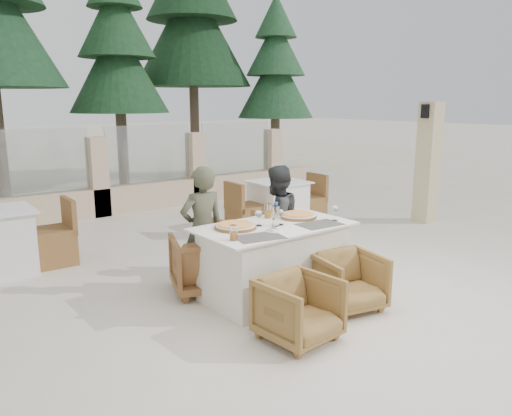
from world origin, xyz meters
TOP-DOWN VIEW (x-y plane):
  - ground at (0.00, 0.00)m, footprint 80.00×80.00m
  - perimeter_wall_far at (0.00, 4.80)m, footprint 10.00×0.34m
  - lantern_pillar at (4.20, 1.00)m, footprint 0.34×0.34m
  - pine_centre at (1.50, 7.20)m, footprint 2.20×2.20m
  - pine_mid_right at (3.80, 7.80)m, footprint 2.99×2.99m
  - pine_far_right at (5.50, 6.50)m, footprint 1.98×1.98m
  - dining_table at (0.03, 0.01)m, footprint 1.60×0.90m
  - placemat_near_left at (-0.37, -0.25)m, footprint 0.50×0.39m
  - placemat_near_right at (0.42, -0.25)m, footprint 0.47×0.34m
  - pizza_left at (-0.35, 0.15)m, footprint 0.51×0.51m
  - pizza_right at (0.45, 0.11)m, footprint 0.49×0.49m
  - water_bottle at (0.03, -0.02)m, footprint 0.09×0.09m
  - wine_glass_centre at (-0.11, 0.09)m, footprint 0.09×0.09m
  - wine_glass_near at (0.09, -0.02)m, footprint 0.09×0.09m
  - wine_glass_corner at (0.67, -0.23)m, footprint 0.08×0.08m
  - beer_glass_left at (-0.62, -0.19)m, footprint 0.09×0.09m
  - beer_glass_right at (0.19, 0.30)m, footprint 0.09×0.09m
  - olive_dish at (-0.13, -0.17)m, footprint 0.12×0.12m
  - armchair_far_left at (-0.46, 0.59)m, footprint 0.87×0.88m
  - armchair_far_right at (0.38, 0.87)m, footprint 0.77×0.79m
  - armchair_near_left at (-0.42, -0.87)m, footprint 0.64×0.66m
  - armchair_near_right at (0.41, -0.68)m, footprint 0.72×0.73m
  - diner_left at (-0.47, 0.59)m, footprint 0.52×0.36m
  - diner_right at (0.49, 0.51)m, footprint 0.73×0.63m
  - bg_table_b at (1.92, 2.16)m, footprint 1.68×0.90m

SIDE VIEW (x-z plane):
  - ground at x=0.00m, z-range 0.00..0.00m
  - armchair_near_left at x=-0.42m, z-range 0.00..0.56m
  - armchair_near_right at x=0.41m, z-range 0.00..0.56m
  - armchair_far_left at x=-0.46m, z-range 0.00..0.62m
  - armchair_far_right at x=0.38m, z-range 0.00..0.67m
  - dining_table at x=0.03m, z-range 0.00..0.77m
  - bg_table_b at x=1.92m, z-range 0.00..0.77m
  - diner_right at x=0.49m, z-range 0.00..1.30m
  - diner_left at x=-0.47m, z-range 0.00..1.36m
  - placemat_near_left at x=-0.37m, z-range 0.77..0.77m
  - placemat_near_right at x=0.42m, z-range 0.77..0.77m
  - olive_dish at x=-0.13m, z-range 0.77..0.81m
  - pizza_right at x=0.45m, z-range 0.77..0.82m
  - pizza_left at x=-0.35m, z-range 0.77..0.82m
  - perimeter_wall_far at x=0.00m, z-range 0.00..1.60m
  - beer_glass_left at x=-0.62m, z-range 0.77..0.91m
  - beer_glass_right at x=0.19m, z-range 0.77..0.93m
  - wine_glass_centre at x=-0.11m, z-range 0.77..0.95m
  - wine_glass_near at x=0.09m, z-range 0.77..0.95m
  - wine_glass_corner at x=0.67m, z-range 0.77..0.95m
  - water_bottle at x=0.03m, z-range 0.77..1.02m
  - lantern_pillar at x=4.20m, z-range 0.00..2.00m
  - pine_far_right at x=5.50m, z-range 0.00..4.50m
  - pine_centre at x=1.50m, z-range 0.00..5.00m
  - pine_mid_right at x=3.80m, z-range 0.00..6.80m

